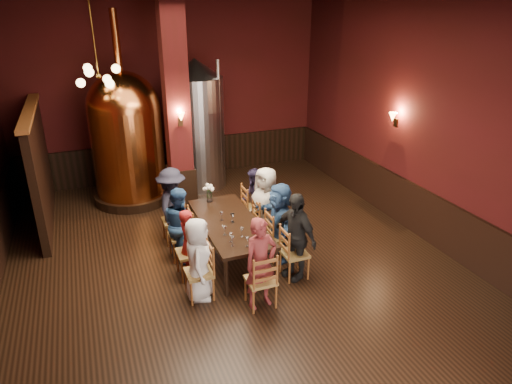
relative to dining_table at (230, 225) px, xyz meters
name	(u,v)px	position (x,y,z in m)	size (l,w,h in m)	color
room	(231,148)	(-0.03, -0.27, 1.56)	(10.00, 10.02, 4.50)	black
wainscot_right	(413,207)	(3.93, -0.27, -0.19)	(0.08, 9.90, 1.00)	black
wainscot_back	(175,158)	(-0.03, 4.69, -0.19)	(7.90, 0.08, 1.00)	black
column	(177,113)	(-0.33, 2.53, 1.56)	(0.58, 0.58, 4.50)	#410E10
partition	(40,169)	(-3.23, 2.93, 0.51)	(0.22, 3.50, 2.40)	black
pendant_cluster	(98,76)	(-1.83, 2.63, 2.41)	(0.90, 0.90, 1.70)	#A57226
sconce_wall	(396,119)	(3.87, 0.53, 1.51)	(0.20, 0.20, 0.36)	black
sconce_column	(180,118)	(-0.33, 2.23, 1.51)	(0.20, 0.20, 0.36)	black
dining_table	(230,225)	(0.00, 0.00, 0.00)	(1.01, 2.40, 0.75)	black
chair_0	(199,272)	(-0.85, -1.00, -0.23)	(0.46, 0.46, 0.92)	#935525
person_0	(198,259)	(-0.85, -1.00, 0.02)	(0.69, 0.45, 1.41)	white
chair_1	(189,253)	(-0.85, -0.33, -0.23)	(0.46, 0.46, 0.92)	#935525
person_1	(189,243)	(-0.85, -0.33, -0.05)	(0.47, 0.31, 1.28)	maroon
chair_2	(181,236)	(-0.85, 0.33, -0.23)	(0.46, 0.46, 0.92)	#935525
person_2	(180,224)	(-0.85, 0.33, 0.02)	(0.69, 0.34, 1.41)	#295189
chair_3	(174,220)	(-0.85, 1.00, -0.23)	(0.46, 0.46, 0.92)	#935525
person_3	(172,206)	(-0.85, 1.00, 0.09)	(1.00, 0.58, 1.55)	black
chair_4	(295,253)	(0.85, -1.00, -0.23)	(0.46, 0.46, 0.92)	#935525
person_4	(295,236)	(0.85, -1.00, 0.10)	(0.93, 0.39, 1.58)	black
chair_5	(279,236)	(0.85, -0.33, -0.23)	(0.46, 0.46, 0.92)	#935525
person_5	(279,222)	(0.85, -0.33, 0.06)	(1.39, 0.44, 1.50)	#2B4E83
chair_6	(266,221)	(0.85, 0.33, -0.23)	(0.46, 0.46, 0.92)	#935525
person_6	(266,206)	(0.85, 0.33, 0.10)	(0.77, 0.50, 1.57)	beige
chair_7	(254,207)	(0.85, 1.00, -0.23)	(0.46, 0.46, 0.92)	#935525
person_7	(254,199)	(0.85, 1.00, -0.03)	(0.64, 0.31, 1.31)	#231D3B
chair_8	(261,280)	(0.00, -1.55, -0.23)	(0.46, 0.46, 0.92)	#935525
person_8	(261,264)	(0.00, -1.55, 0.07)	(0.55, 0.36, 1.51)	maroon
copper_kettle	(127,136)	(-1.35, 3.46, 0.90)	(2.05, 2.05, 4.34)	black
steel_vessel	(198,125)	(0.41, 3.76, 0.93)	(1.44, 1.44, 3.23)	#B2B2B7
rose_vase	(209,190)	(-0.10, 1.00, 0.31)	(0.23, 0.23, 0.38)	white
wine_glass_0	(233,241)	(-0.23, -0.85, 0.15)	(0.07, 0.07, 0.17)	white
wine_glass_1	(233,218)	(0.05, -0.05, 0.15)	(0.07, 0.07, 0.17)	white
wine_glass_2	(225,231)	(-0.24, -0.46, 0.15)	(0.07, 0.07, 0.17)	white
wine_glass_3	(231,238)	(-0.22, -0.73, 0.15)	(0.07, 0.07, 0.17)	white
wine_glass_4	(222,216)	(-0.12, 0.11, 0.15)	(0.07, 0.07, 0.17)	white
wine_glass_5	(232,218)	(0.04, -0.03, 0.15)	(0.07, 0.07, 0.17)	white
wine_glass_6	(247,242)	(-0.01, -0.97, 0.15)	(0.07, 0.07, 0.17)	white
wine_glass_7	(242,232)	(0.02, -0.62, 0.15)	(0.07, 0.07, 0.17)	white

